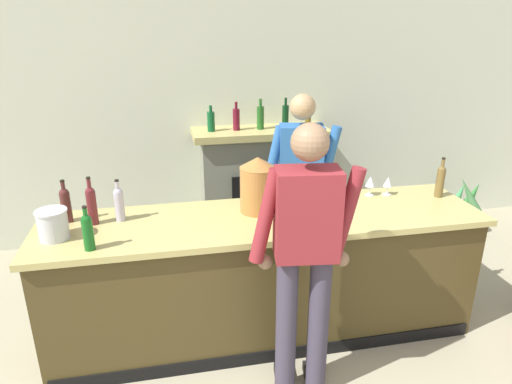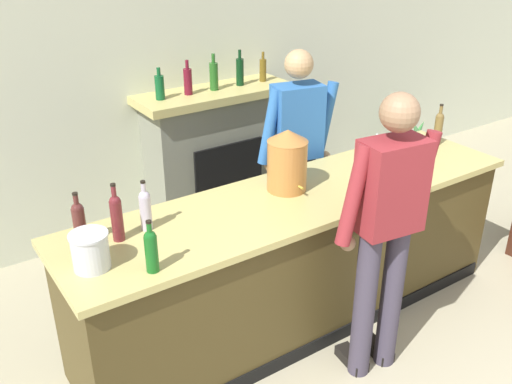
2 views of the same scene
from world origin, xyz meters
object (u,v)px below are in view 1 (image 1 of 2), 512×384
at_px(wine_bottle_cabernet_heavy, 88,230).
at_px(person_customer, 305,257).
at_px(person_bartender, 300,185).
at_px(wine_bottle_burgundy_dark, 92,204).
at_px(wine_glass_front_left, 370,182).
at_px(wine_bottle_port_short, 119,203).
at_px(wine_bottle_riesling_slim, 66,203).
at_px(ice_bucket_steel, 53,224).
at_px(wine_bottle_chardonnay_pale, 440,180).
at_px(fireplace_stone, 260,184).
at_px(wine_glass_front_right, 388,182).
at_px(copper_dispenser, 258,184).
at_px(potted_plant_corner, 464,209).

bearing_deg(wine_bottle_cabernet_heavy, person_customer, -16.90).
bearing_deg(person_bartender, wine_bottle_burgundy_dark, -162.78).
bearing_deg(wine_glass_front_left, wine_bottle_port_short, -176.76).
distance_m(wine_bottle_port_short, wine_bottle_cabernet_heavy, 0.43).
height_order(wine_bottle_riesling_slim, wine_bottle_burgundy_dark, wine_bottle_burgundy_dark).
xyz_separation_m(ice_bucket_steel, wine_bottle_port_short, (0.39, 0.21, 0.03)).
bearing_deg(wine_bottle_chardonnay_pale, fireplace_stone, 126.94).
distance_m(wine_bottle_port_short, wine_bottle_burgundy_dark, 0.18).
distance_m(fireplace_stone, person_bartender, 1.05).
distance_m(person_customer, ice_bucket_steel, 1.59).
height_order(wine_glass_front_left, wine_glass_front_right, wine_glass_front_left).
bearing_deg(copper_dispenser, wine_bottle_chardonnay_pale, -0.01).
xyz_separation_m(fireplace_stone, potted_plant_corner, (2.34, -0.25, -0.39)).
height_order(person_customer, wine_glass_front_left, person_customer).
xyz_separation_m(potted_plant_corner, wine_bottle_port_short, (-3.65, -1.21, 0.86)).
relative_size(fireplace_stone, copper_dispenser, 3.78).
xyz_separation_m(fireplace_stone, wine_bottle_cabernet_heavy, (-1.46, -1.87, 0.47)).
relative_size(fireplace_stone, wine_bottle_burgundy_dark, 4.57).
bearing_deg(ice_bucket_steel, wine_bottle_riesling_slim, 82.13).
bearing_deg(potted_plant_corner, wine_glass_front_right, -145.01).
xyz_separation_m(wine_bottle_port_short, wine_bottle_chardonnay_pale, (2.43, -0.03, 0.01)).
bearing_deg(wine_glass_front_left, ice_bucket_steel, -172.16).
height_order(fireplace_stone, wine_glass_front_right, fireplace_stone).
bearing_deg(potted_plant_corner, wine_glass_front_left, -147.68).
height_order(person_bartender, wine_bottle_port_short, person_bartender).
bearing_deg(wine_bottle_burgundy_dark, wine_bottle_port_short, 7.25).
xyz_separation_m(person_customer, wine_glass_front_left, (0.81, 0.89, 0.09)).
height_order(wine_bottle_riesling_slim, wine_glass_front_right, wine_bottle_riesling_slim).
height_order(person_customer, ice_bucket_steel, person_customer).
xyz_separation_m(wine_bottle_chardonnay_pale, wine_bottle_cabernet_heavy, (-2.58, -0.38, -0.01)).
relative_size(fireplace_stone, potted_plant_corner, 2.26).
bearing_deg(wine_glass_front_left, fireplace_stone, 113.77).
height_order(wine_bottle_riesling_slim, wine_glass_front_left, wine_bottle_riesling_slim).
relative_size(potted_plant_corner, wine_bottle_chardonnay_pale, 2.14).
distance_m(person_customer, copper_dispenser, 0.79).
height_order(fireplace_stone, wine_bottle_riesling_slim, fireplace_stone).
bearing_deg(wine_bottle_riesling_slim, wine_bottle_port_short, -8.69).
relative_size(person_customer, wine_bottle_cabernet_heavy, 6.25).
bearing_deg(copper_dispenser, wine_glass_front_left, 8.11).
distance_m(potted_plant_corner, wine_bottle_burgundy_dark, 4.11).
bearing_deg(potted_plant_corner, wine_bottle_cabernet_heavy, -156.93).
bearing_deg(wine_bottle_chardonnay_pale, wine_bottle_riesling_slim, 178.35).
relative_size(person_customer, ice_bucket_steel, 9.00).
relative_size(potted_plant_corner, person_bartender, 0.40).
distance_m(fireplace_stone, person_customer, 2.29).
bearing_deg(wine_glass_front_right, person_bartender, 147.16).
distance_m(potted_plant_corner, person_bartender, 2.43).
distance_m(potted_plant_corner, ice_bucket_steel, 4.36).
xyz_separation_m(wine_bottle_riesling_slim, wine_bottle_port_short, (0.36, -0.05, -0.00)).
bearing_deg(ice_bucket_steel, wine_glass_front_right, 6.97).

